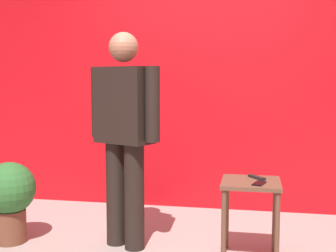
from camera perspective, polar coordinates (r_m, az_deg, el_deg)
back_wall_red at (r=4.79m, az=3.57°, el=9.34°), size 5.84×0.12×3.33m
standing_person at (r=3.63m, az=-5.59°, el=-0.32°), size 0.67×0.41×1.75m
side_table at (r=3.49m, az=10.51°, el=-8.81°), size 0.44×0.44×0.61m
cell_phone at (r=3.37m, az=11.56°, el=-7.19°), size 0.11×0.16×0.01m
tv_remote at (r=3.55m, az=11.26°, el=-6.44°), size 0.14×0.16×0.02m
potted_plant at (r=4.03m, az=-19.58°, el=-8.30°), size 0.44×0.44×0.69m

